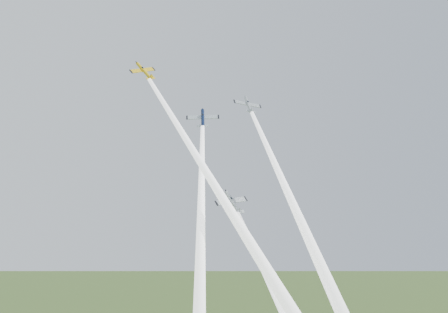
% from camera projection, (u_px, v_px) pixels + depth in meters
% --- Properties ---
extents(plane_yellow, '(10.10, 7.30, 8.43)m').
position_uv_depth(plane_yellow, '(144.00, 71.00, 134.71)').
color(plane_yellow, yellow).
extents(smoke_trail_yellow, '(19.08, 43.47, 55.16)m').
position_uv_depth(smoke_trail_yellow, '(216.00, 188.00, 114.94)').
color(smoke_trail_yellow, white).
extents(plane_navy, '(9.80, 9.02, 7.34)m').
position_uv_depth(plane_navy, '(203.00, 118.00, 137.95)').
color(plane_navy, '#0D1A3C').
extents(smoke_trail_navy, '(18.97, 37.65, 48.42)m').
position_uv_depth(smoke_trail_navy, '(201.00, 223.00, 113.69)').
color(smoke_trail_navy, white).
extents(plane_silver_right, '(8.39, 6.03, 7.32)m').
position_uv_depth(plane_silver_right, '(248.00, 105.00, 142.87)').
color(plane_silver_right, '#AFB7BD').
extents(smoke_trail_silver_right, '(3.97, 38.71, 46.50)m').
position_uv_depth(smoke_trail_silver_right, '(291.00, 199.00, 121.22)').
color(smoke_trail_silver_right, white).
extents(plane_silver_low, '(9.73, 6.96, 8.43)m').
position_uv_depth(plane_silver_low, '(233.00, 202.00, 127.20)').
color(plane_silver_low, '#B4BCC3').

